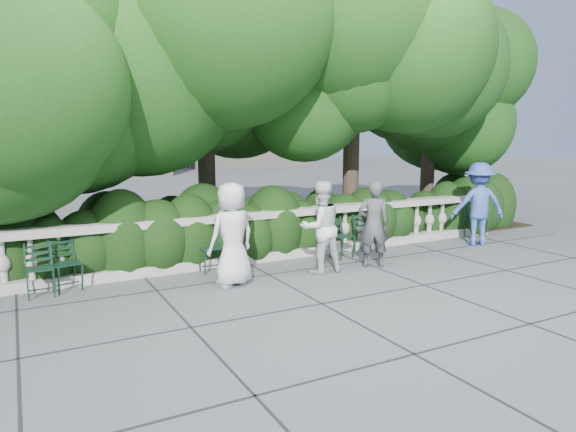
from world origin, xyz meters
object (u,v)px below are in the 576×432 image
chair_c (215,274)px  person_businessman (232,234)px  chair_e (347,259)px  person_casual_man (320,227)px  person_older_blue (478,204)px  chair_f (479,238)px  chair_d (371,254)px  chair_a (42,299)px  person_woman_grey (373,224)px  chair_b (71,293)px

chair_c → person_businessman: 1.17m
chair_e → person_casual_man: person_casual_man is taller
chair_c → person_businessman: size_ratio=0.49×
chair_e → person_older_blue: person_older_blue is taller
chair_f → chair_d: bearing=174.3°
chair_a → chair_d: size_ratio=1.00×
chair_c → person_woman_grey: (2.82, -0.93, 0.82)m
chair_d → chair_e: bearing=178.5°
chair_a → chair_b: size_ratio=1.00×
chair_a → chair_d: (6.25, 0.04, 0.00)m
chair_e → person_casual_man: 1.41m
chair_a → chair_b: (0.42, 0.14, 0.00)m
person_older_blue → chair_e: bearing=20.1°
chair_c → person_businessman: person_businessman is taller
person_businessman → person_older_blue: (6.06, 0.31, 0.07)m
chair_c → chair_e: bearing=-3.0°
chair_b → person_woman_grey: (5.22, -0.95, 0.82)m
person_older_blue → person_woman_grey: bearing=32.4°
person_older_blue → chair_b: bearing=21.1°
person_casual_man → person_older_blue: 4.37m
person_casual_man → person_older_blue: person_older_blue is taller
chair_a → person_woman_grey: person_woman_grey is taller
chair_b → person_woman_grey: bearing=-23.5°
person_older_blue → chair_a: bearing=22.2°
chair_f → person_woman_grey: size_ratio=0.51×
chair_e → person_older_blue: 3.51m
chair_c → person_older_blue: size_ratio=0.45×
chair_e → person_woman_grey: size_ratio=0.51×
chair_a → chair_b: 0.45m
chair_d → chair_b: bearing=167.3°
chair_c → person_woman_grey: person_woman_grey is taller
chair_b → person_woman_grey: person_woman_grey is taller
chair_b → person_older_blue: size_ratio=0.45×
chair_b → person_casual_man: (4.13, -0.81, 0.83)m
chair_a → person_businessman: size_ratio=0.49×
chair_d → person_older_blue: 2.85m
chair_a → person_businessman: (2.85, -0.66, 0.86)m
chair_e → chair_b: bearing=164.0°
person_businessman → person_casual_man: bearing=166.1°
chair_a → chair_e: same height
chair_a → chair_c: (2.82, 0.13, 0.00)m
chair_a → person_woman_grey: (5.64, -0.80, 0.82)m
person_businessman → person_casual_man: 1.70m
person_woman_grey → chair_b: bearing=13.3°
chair_f → person_casual_man: bearing=-178.2°
chair_a → person_casual_man: size_ratio=0.50×
person_woman_grey → person_casual_man: size_ratio=0.98×
person_casual_man → chair_f: bearing=-169.7°
chair_e → person_older_blue: (3.37, -0.25, 0.93)m
chair_b → chair_e: size_ratio=1.00×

